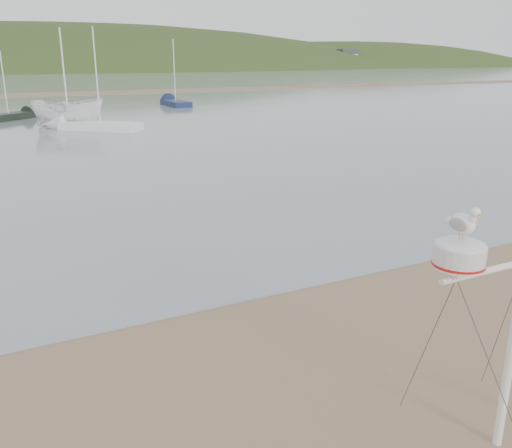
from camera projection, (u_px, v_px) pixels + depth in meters
name	position (u px, v px, depth m)	size (l,w,h in m)	color
hill_ridge	(29.00, 120.00, 219.41)	(620.00, 180.00, 80.00)	#243515
mast_rig	(511.00, 359.00, 6.19)	(2.23, 2.38, 5.03)	white
boat_white	(65.00, 88.00, 35.35)	(1.91, 1.97, 5.09)	white
sailboat_white_near	(76.00, 125.00, 35.28)	(6.22, 6.00, 6.91)	white
sailboat_dark_mid	(21.00, 115.00, 41.49)	(4.80, 4.51, 5.33)	black
sailboat_blue_far	(170.00, 102.00, 53.90)	(1.79, 6.78, 6.71)	#131E42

